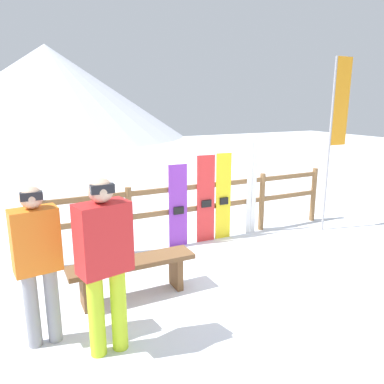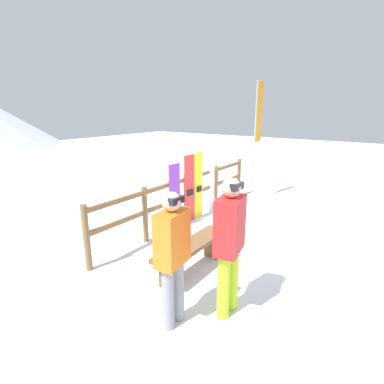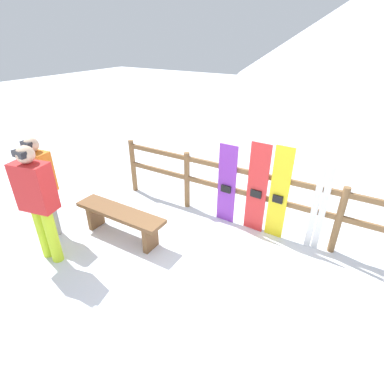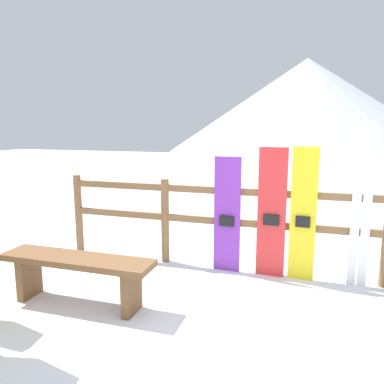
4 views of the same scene
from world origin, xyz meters
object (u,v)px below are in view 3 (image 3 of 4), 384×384
at_px(snowboard_yellow, 279,194).
at_px(ski_pair_white, 322,196).
at_px(person_orange, 41,181).
at_px(snowboard_purple, 227,185).
at_px(bench, 120,217).
at_px(snowboard_red, 257,189).
at_px(person_red, 38,199).

relative_size(snowboard_yellow, ski_pair_white, 0.85).
height_order(snowboard_yellow, ski_pair_white, ski_pair_white).
distance_m(person_orange, snowboard_yellow, 3.57).
height_order(snowboard_purple, ski_pair_white, ski_pair_white).
relative_size(bench, ski_pair_white, 0.86).
relative_size(snowboard_red, snowboard_yellow, 0.99).
height_order(person_red, snowboard_red, person_red).
xyz_separation_m(person_red, person_orange, (-0.54, 0.41, -0.05)).
relative_size(snowboard_purple, snowboard_red, 0.92).
bearing_deg(person_orange, person_red, -37.12).
bearing_deg(person_orange, snowboard_purple, 38.19).
bearing_deg(snowboard_purple, person_red, -128.11).
height_order(snowboard_purple, snowboard_red, snowboard_red).
xyz_separation_m(bench, snowboard_red, (1.70, 1.28, 0.38)).
xyz_separation_m(snowboard_purple, snowboard_yellow, (0.85, 0.00, 0.07)).
height_order(snowboard_red, ski_pair_white, ski_pair_white).
height_order(person_orange, snowboard_yellow, person_orange).
xyz_separation_m(bench, ski_pair_white, (2.63, 1.29, 0.52)).
bearing_deg(snowboard_red, bench, -142.91).
xyz_separation_m(snowboard_purple, snowboard_red, (0.51, 0.00, 0.06)).
height_order(person_orange, snowboard_red, person_orange).
bearing_deg(snowboard_yellow, snowboard_red, -180.00).
relative_size(person_orange, ski_pair_white, 0.90).
xyz_separation_m(person_orange, snowboard_yellow, (3.10, 1.77, -0.18)).
bearing_deg(bench, ski_pair_white, 26.10).
bearing_deg(bench, snowboard_red, 37.09).
bearing_deg(person_red, snowboard_yellow, 40.34).
bearing_deg(person_orange, ski_pair_white, 25.65).
distance_m(bench, ski_pair_white, 2.97).
bearing_deg(person_orange, bench, 24.51).
relative_size(bench, person_orange, 0.96).
height_order(bench, person_red, person_red).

